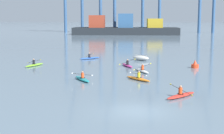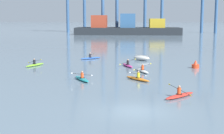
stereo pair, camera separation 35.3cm
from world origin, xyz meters
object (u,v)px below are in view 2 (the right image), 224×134
object	(u,v)px
kayak_magenta	(128,65)
kayak_orange	(138,78)
kayak_lime	(35,65)
capsized_dinghy	(142,58)
kayak_white	(142,71)
kayak_teal	(82,79)
container_barge	(127,28)
kayak_blue	(91,58)
channel_buoy	(195,65)
kayak_red	(180,95)

from	to	relation	value
kayak_magenta	kayak_orange	distance (m)	9.25
kayak_lime	capsized_dinghy	bearing A→B (deg)	24.82
kayak_orange	kayak_white	xyz separation A→B (m)	(0.57, 4.99, 0.00)
kayak_magenta	kayak_teal	distance (m)	10.57
container_barge	kayak_lime	distance (m)	79.42
kayak_blue	kayak_orange	bearing A→B (deg)	-67.70
channel_buoy	kayak_white	size ratio (longest dim) A/B	0.29
channel_buoy	kayak_orange	world-z (taller)	channel_buoy
channel_buoy	kayak_red	bearing A→B (deg)	-104.49
container_barge	kayak_white	world-z (taller)	container_barge
capsized_dinghy	channel_buoy	xyz separation A→B (m)	(6.41, -6.96, 0.01)
container_barge	kayak_magenta	size ratio (longest dim) A/B	10.92
kayak_magenta	kayak_teal	xyz separation A→B (m)	(-4.35, -9.63, 0.00)
kayak_magenta	kayak_red	world-z (taller)	kayak_magenta
kayak_magenta	kayak_blue	world-z (taller)	kayak_blue
kayak_magenta	kayak_teal	bearing A→B (deg)	-114.29
capsized_dinghy	kayak_red	bearing A→B (deg)	-83.80
kayak_teal	kayak_white	size ratio (longest dim) A/B	0.96
kayak_red	channel_buoy	bearing A→B (deg)	75.51
kayak_white	kayak_lime	bearing A→B (deg)	163.55
channel_buoy	kayak_magenta	size ratio (longest dim) A/B	0.29
capsized_dinghy	channel_buoy	size ratio (longest dim) A/B	2.77
container_barge	kayak_orange	world-z (taller)	container_barge
container_barge	kayak_white	size ratio (longest dim) A/B	10.95
kayak_teal	kayak_blue	distance (m)	17.04
kayak_teal	channel_buoy	bearing A→B (deg)	35.00
container_barge	kayak_lime	world-z (taller)	container_barge
capsized_dinghy	kayak_lime	size ratio (longest dim) A/B	0.83
capsized_dinghy	kayak_magenta	xyz separation A→B (m)	(-1.90, -6.19, -0.18)
capsized_dinghy	kayak_teal	distance (m)	17.01
container_barge	kayak_white	bearing A→B (deg)	-87.72
kayak_magenta	kayak_lime	xyz separation A→B (m)	(-11.85, -0.17, 0.00)
kayak_teal	kayak_white	distance (m)	8.17
channel_buoy	capsized_dinghy	bearing A→B (deg)	132.65
container_barge	channel_buoy	bearing A→B (deg)	-82.91
kayak_teal	kayak_blue	size ratio (longest dim) A/B	1.07
kayak_blue	channel_buoy	bearing A→B (deg)	-30.27
kayak_magenta	kayak_teal	world-z (taller)	kayak_magenta
container_barge	kayak_magenta	world-z (taller)	container_barge
kayak_lime	kayak_magenta	bearing A→B (deg)	0.82
container_barge	channel_buoy	distance (m)	79.95
container_barge	kayak_blue	size ratio (longest dim) A/B	12.13
container_barge	kayak_teal	xyz separation A→B (m)	(-2.79, -88.18, -2.18)
capsized_dinghy	kayak_teal	xyz separation A→B (m)	(-6.25, -15.82, -0.18)
channel_buoy	kayak_magenta	distance (m)	8.35
capsized_dinghy	kayak_blue	bearing A→B (deg)	171.15
capsized_dinghy	channel_buoy	world-z (taller)	channel_buoy
kayak_white	channel_buoy	bearing A→B (deg)	27.44
kayak_magenta	kayak_blue	bearing A→B (deg)	127.37
kayak_white	kayak_blue	distance (m)	13.69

